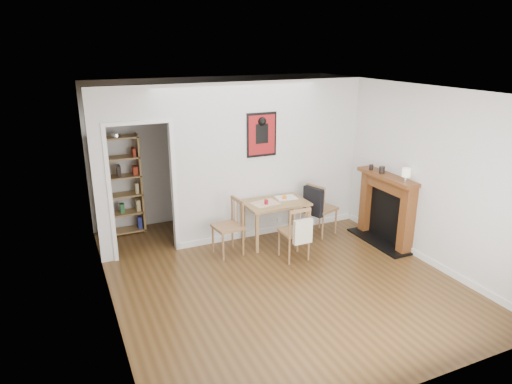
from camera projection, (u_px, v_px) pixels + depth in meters
name	position (u px, v px, depth m)	size (l,w,h in m)	color
ground	(275.00, 273.00, 6.59)	(5.20, 5.20, 0.00)	#54381B
room_shell	(244.00, 164.00, 7.39)	(5.20, 5.20, 5.20)	silver
dining_table	(276.00, 207.00, 7.44)	(1.03, 0.65, 0.70)	olive
chair_left	(228.00, 227.00, 7.04)	(0.50, 0.50, 0.90)	olive
chair_right	(321.00, 208.00, 7.78)	(0.63, 0.58, 0.92)	olive
chair_front	(294.00, 232.00, 6.90)	(0.44, 0.49, 0.86)	olive
bookshelf	(120.00, 186.00, 7.72)	(0.73, 0.29, 1.72)	olive
fireplace	(387.00, 206.00, 7.46)	(0.45, 1.25, 1.16)	brown
red_glass	(266.00, 202.00, 7.29)	(0.06, 0.06, 0.08)	maroon
orange_fruit	(284.00, 197.00, 7.52)	(0.07, 0.07, 0.07)	orange
placemat	(265.00, 203.00, 7.35)	(0.42, 0.31, 0.00)	beige
notebook	(286.00, 198.00, 7.59)	(0.33, 0.25, 0.02)	silver
mantel_lamp	(406.00, 173.00, 6.89)	(0.13, 0.13, 0.21)	silver
ceramic_jar_a	(382.00, 170.00, 7.34)	(0.09, 0.09, 0.11)	black
ceramic_jar_b	(371.00, 167.00, 7.55)	(0.07, 0.07, 0.09)	black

